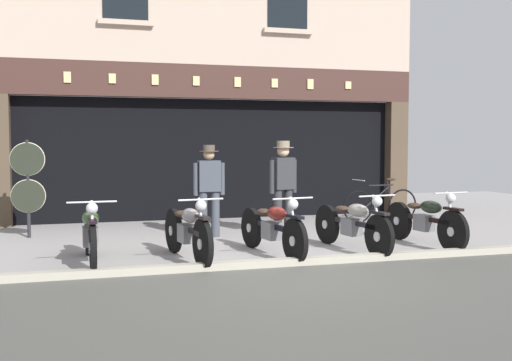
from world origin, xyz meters
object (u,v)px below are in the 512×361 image
advert_board_near (274,136)px  salesman_left (209,186)px  motorcycle_center_left (188,230)px  motorcycle_center (272,227)px  advert_board_far (325,133)px  motorcycle_right (425,220)px  tyre_sign_pole (28,179)px  motorcycle_center_right (352,223)px  leaning_bicycle (381,204)px  motorcycle_left (90,233)px  shopkeeper_center (283,182)px

advert_board_near → salesman_left: bearing=-127.7°
motorcycle_center_left → motorcycle_center: 1.27m
salesman_left → advert_board_far: (3.25, 2.61, 0.98)m
motorcycle_right → tyre_sign_pole: size_ratio=1.17×
motorcycle_center_left → motorcycle_center_right: 2.55m
leaning_bicycle → motorcycle_center_left: bearing=119.2°
motorcycle_right → advert_board_far: advert_board_far is taller
motorcycle_center_left → salesman_left: salesman_left is taller
motorcycle_left → motorcycle_center_left: bearing=171.7°
tyre_sign_pole → motorcycle_center_right: bearing=-29.0°
shopkeeper_center → advert_board_far: size_ratio=1.69×
motorcycle_left → tyre_sign_pole: 2.88m
advert_board_near → advert_board_far: 1.23m
shopkeeper_center → advert_board_near: size_ratio=1.73×
motorcycle_center → tyre_sign_pole: bearing=-46.4°
motorcycle_center → motorcycle_right: motorcycle_right is taller
motorcycle_left → motorcycle_right: (5.18, 0.00, -0.00)m
motorcycle_center_right → leaning_bicycle: bearing=-133.1°
motorcycle_center_right → motorcycle_right: 1.32m
motorcycle_center_left → tyre_sign_pole: size_ratio=1.15×
motorcycle_center_left → salesman_left: 2.15m
tyre_sign_pole → advert_board_far: size_ratio=1.71×
shopkeeper_center → tyre_sign_pole: tyre_sign_pole is taller
motorcycle_left → motorcycle_center_left: size_ratio=1.00×
motorcycle_center → advert_board_far: size_ratio=2.03×
motorcycle_center_right → leaning_bicycle: (2.05, 2.99, -0.05)m
motorcycle_center → motorcycle_right: bearing=172.8°
motorcycle_center_left → leaning_bicycle: bearing=-155.1°
motorcycle_left → motorcycle_center: (2.58, -0.10, -0.01)m
tyre_sign_pole → leaning_bicycle: 6.98m
shopkeeper_center → advert_board_far: bearing=-139.0°
motorcycle_center_right → tyre_sign_pole: tyre_sign_pole is taller
motorcycle_left → shopkeeper_center: 3.81m
motorcycle_center → advert_board_far: advert_board_far is taller
motorcycle_center_left → motorcycle_right: size_ratio=0.99×
salesman_left → tyre_sign_pole: (-3.05, 0.78, 0.13)m
motorcycle_center → shopkeeper_center: 2.05m
motorcycle_left → motorcycle_center: size_ratio=0.97×
motorcycle_left → advert_board_near: bearing=-134.6°
motorcycle_center → motorcycle_center_left: bearing=-7.5°
salesman_left → advert_board_far: advert_board_far is taller
motorcycle_left → salesman_left: bearing=-140.1°
shopkeeper_center → advert_board_far: 3.45m
motorcycle_center_right → advert_board_near: size_ratio=2.09×
motorcycle_center_left → leaning_bicycle: motorcycle_center_left is taller
motorcycle_center → salesman_left: salesman_left is taller
salesman_left → motorcycle_center: bearing=104.9°
motorcycle_left → leaning_bicycle: bearing=-156.2°
advert_board_far → salesman_left: bearing=-141.2°
salesman_left → leaning_bicycle: bearing=-165.9°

